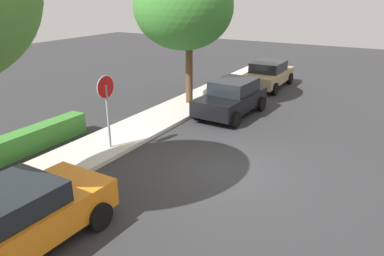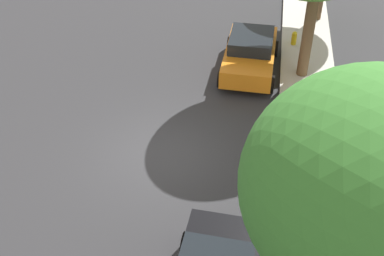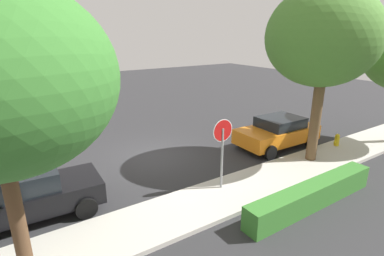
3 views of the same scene
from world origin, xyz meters
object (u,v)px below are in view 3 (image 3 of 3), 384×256
Objects in this scene: stop_sign at (222,143)px; parked_car_black at (29,193)px; street_tree_far at (322,37)px; parked_car_orange at (278,132)px; fire_hydrant at (337,141)px.

parked_car_black is at bearing -18.56° from stop_sign.
parked_car_black is 0.56× the size of street_tree_far.
stop_sign is 5.77m from street_tree_far.
parked_car_orange is 5.69× the size of fire_hydrant.
street_tree_far reaches higher than fire_hydrant.
street_tree_far is 5.25m from fire_hydrant.
parked_car_black is at bearing -7.89° from fire_hydrant.
street_tree_far reaches higher than parked_car_black.
fire_hydrant is (-2.33, -0.12, -4.71)m from street_tree_far.
parked_car_black reaches higher than fire_hydrant.
fire_hydrant is at bearing -178.91° from stop_sign.
street_tree_far reaches higher than parked_car_orange.
stop_sign reaches higher than parked_car_orange.
stop_sign is 0.64× the size of parked_car_orange.
street_tree_far is (0.14, 1.83, 4.32)m from parked_car_orange.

